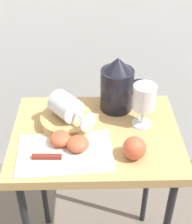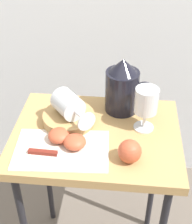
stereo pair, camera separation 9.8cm
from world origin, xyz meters
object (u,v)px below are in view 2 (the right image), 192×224
pitcher (122,90)px  basket_tray (69,118)px  knife (55,154)px  wine_glass_upright (146,103)px  apple_half_right (75,142)px  wine_glass_tipped_near (69,105)px  apple_half_left (59,135)px  table (96,151)px  apple_whole (130,151)px

pitcher → basket_tray: bearing=-150.6°
knife → wine_glass_upright: bearing=31.3°
pitcher → apple_half_right: 0.25m
apple_half_right → pitcher: bearing=58.3°
wine_glass_tipped_near → apple_half_right: wine_glass_tipped_near is taller
basket_tray → knife: basket_tray is taller
pitcher → wine_glass_tipped_near: bearing=-149.4°
wine_glass_upright → apple_half_right: 0.24m
apple_half_left → knife: size_ratio=0.30×
pitcher → wine_glass_tipped_near: (-0.16, -0.10, -0.00)m
table → knife: (-0.11, -0.12, 0.09)m
wine_glass_tipped_near → apple_half_left: size_ratio=2.42×
table → basket_tray: basket_tray is taller
table → apple_half_right: (-0.06, -0.08, 0.10)m
pitcher → apple_half_right: size_ratio=2.85×
apple_whole → wine_glass_upright: bearing=74.0°
table → pitcher: (0.07, 0.13, 0.16)m
table → basket_tray: 0.14m
apple_half_left → apple_whole: bearing=-15.8°
apple_whole → pitcher: bearing=97.4°
basket_tray → wine_glass_upright: bearing=-0.3°
apple_whole → knife: bearing=-178.5°
basket_tray → wine_glass_tipped_near: 0.06m
apple_half_right → apple_whole: 0.16m
wine_glass_upright → apple_whole: 0.17m
knife → basket_tray: bearing=84.9°
wine_glass_upright → apple_whole: (-0.04, -0.15, -0.06)m
wine_glass_upright → wine_glass_tipped_near: wine_glass_upright is taller
wine_glass_tipped_near → apple_half_right: 0.13m
wine_glass_tipped_near → pitcher: bearing=30.6°
apple_half_right → wine_glass_upright: bearing=29.3°
apple_half_left → pitcher: bearing=45.8°
pitcher → wine_glass_upright: (0.07, -0.09, 0.02)m
table → apple_whole: bearing=-46.4°
pitcher → apple_half_right: bearing=-121.7°
table → pitcher: bearing=61.1°
basket_tray → apple_half_left: bearing=-98.6°
pitcher → apple_half_left: (-0.18, -0.18, -0.05)m
apple_half_left → apple_half_right: 0.06m
apple_half_right → knife: size_ratio=0.30×
wine_glass_upright → apple_half_left: (-0.25, -0.09, -0.07)m
apple_half_left → wine_glass_tipped_near: bearing=79.4°
wine_glass_upright → apple_half_right: bearing=-150.7°
wine_glass_upright → apple_whole: size_ratio=2.17×
apple_half_left → apple_half_right: size_ratio=1.00×
wine_glass_tipped_near → apple_whole: size_ratio=2.42×
table → wine_glass_upright: size_ratio=4.67×
table → wine_glass_upright: wine_glass_upright is taller
table → apple_whole: size_ratio=10.16×
apple_half_right → apple_whole: apple_whole is taller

